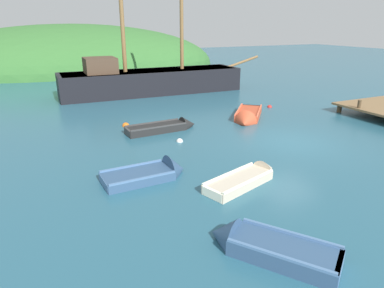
% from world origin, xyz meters
% --- Properties ---
extents(ground_plane, '(120.00, 120.00, 0.00)m').
position_xyz_m(ground_plane, '(0.00, 0.00, 0.00)').
color(ground_plane, '#285B70').
extents(shore_hill, '(36.66, 21.73, 10.31)m').
position_xyz_m(shore_hill, '(-5.11, 34.08, 0.00)').
color(shore_hill, '#387033').
rests_on(shore_hill, ground).
extents(sailing_ship, '(16.59, 3.65, 11.26)m').
position_xyz_m(sailing_ship, '(-1.98, 14.02, 0.66)').
color(sailing_ship, black).
rests_on(sailing_ship, ground).
extents(rowboat_outer_right, '(3.40, 1.89, 0.90)m').
position_xyz_m(rowboat_outer_right, '(-4.22, -2.65, 0.10)').
color(rowboat_outer_right, beige).
rests_on(rowboat_outer_right, ground).
extents(rowboat_portside, '(3.35, 3.60, 1.21)m').
position_xyz_m(rowboat_portside, '(0.42, 4.22, 0.13)').
color(rowboat_portside, '#C64C2D').
rests_on(rowboat_portside, ground).
extents(rowboat_near_dock, '(3.79, 1.17, 0.93)m').
position_xyz_m(rowboat_near_dock, '(-4.57, 4.22, 0.12)').
color(rowboat_near_dock, black).
rests_on(rowboat_near_dock, ground).
extents(rowboat_center, '(2.63, 3.13, 1.02)m').
position_xyz_m(rowboat_center, '(-6.09, -6.10, 0.14)').
color(rowboat_center, '#335175').
rests_on(rowboat_center, ground).
extents(rowboat_outer_left, '(3.04, 1.38, 1.21)m').
position_xyz_m(rowboat_outer_left, '(-7.05, -0.88, 0.09)').
color(rowboat_outer_left, '#335175').
rests_on(rowboat_outer_left, ground).
extents(buoy_white, '(0.31, 0.31, 0.31)m').
position_xyz_m(buoy_white, '(-4.63, 2.29, 0.00)').
color(buoy_white, white).
rests_on(buoy_white, ground).
extents(buoy_red, '(0.31, 0.31, 0.31)m').
position_xyz_m(buoy_red, '(3.43, 6.10, 0.00)').
color(buoy_red, red).
rests_on(buoy_red, ground).
extents(buoy_orange, '(0.38, 0.38, 0.38)m').
position_xyz_m(buoy_orange, '(-6.21, 5.87, 0.00)').
color(buoy_orange, orange).
rests_on(buoy_orange, ground).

